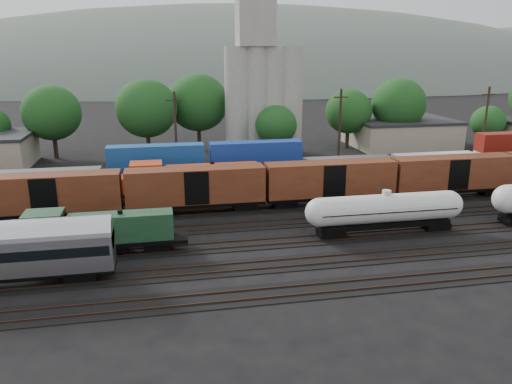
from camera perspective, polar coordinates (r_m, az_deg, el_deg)
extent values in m
plane|color=black|center=(52.80, 5.23, -3.46)|extent=(600.00, 600.00, 0.00)
cube|color=black|center=(39.75, 11.31, -10.47)|extent=(180.00, 3.20, 0.08)
cube|color=#382319|center=(39.12, 11.72, -10.82)|extent=(180.00, 0.08, 0.16)
cube|color=#382319|center=(40.31, 10.93, -9.93)|extent=(180.00, 0.08, 0.16)
cube|color=black|center=(43.96, 8.86, -7.67)|extent=(180.00, 3.20, 0.08)
cube|color=#382319|center=(43.31, 9.19, -7.94)|extent=(180.00, 0.08, 0.16)
cube|color=#382319|center=(44.54, 8.56, -7.21)|extent=(180.00, 0.08, 0.16)
cube|color=black|center=(48.32, 6.87, -5.35)|extent=(180.00, 3.20, 0.08)
cube|color=#382319|center=(47.65, 7.14, -5.57)|extent=(180.00, 0.08, 0.16)
cube|color=#382319|center=(48.92, 6.62, -4.97)|extent=(180.00, 0.08, 0.16)
cube|color=black|center=(52.79, 5.23, -3.42)|extent=(180.00, 3.20, 0.08)
cube|color=#382319|center=(52.12, 5.45, -3.59)|extent=(180.00, 0.08, 0.16)
cube|color=#382319|center=(53.41, 5.02, -3.09)|extent=(180.00, 0.08, 0.16)
cube|color=black|center=(57.35, 3.85, -1.79)|extent=(180.00, 3.20, 0.08)
cube|color=#382319|center=(56.67, 4.03, -1.93)|extent=(180.00, 0.08, 0.16)
cube|color=#382319|center=(57.99, 3.67, -1.50)|extent=(180.00, 0.08, 0.16)
cube|color=black|center=(61.98, 2.68, -0.40)|extent=(180.00, 3.20, 0.08)
cube|color=#382319|center=(61.29, 2.83, -0.52)|extent=(180.00, 0.08, 0.16)
cube|color=#382319|center=(62.63, 2.52, -0.15)|extent=(180.00, 0.08, 0.16)
cube|color=black|center=(66.66, 1.67, 0.79)|extent=(180.00, 3.20, 0.08)
cube|color=#382319|center=(65.97, 1.80, 0.70)|extent=(180.00, 0.08, 0.16)
cube|color=#382319|center=(67.32, 1.53, 1.02)|extent=(180.00, 0.08, 0.16)
cube|color=black|center=(46.11, -17.28, -5.55)|extent=(15.06, 2.57, 0.35)
cube|color=black|center=(46.25, -17.24, -6.01)|extent=(4.43, 1.95, 0.71)
cube|color=#1A3F24|center=(45.45, -15.15, -3.84)|extent=(9.03, 2.13, 2.39)
cube|color=#1A3F24|center=(46.32, -23.01, -3.87)|extent=(3.19, 2.57, 2.92)
cube|color=black|center=(46.04, -23.13, -2.78)|extent=(3.28, 2.66, 0.80)
cube|color=#1A3F24|center=(47.04, -25.43, -4.72)|extent=(1.42, 2.13, 1.59)
cylinder|color=black|center=(45.03, -15.28, -2.25)|extent=(0.44, 0.44, 0.44)
cube|color=black|center=(47.14, -23.07, -6.42)|extent=(2.30, 1.77, 0.62)
cube|color=black|center=(45.99, -11.22, -5.94)|extent=(2.30, 1.77, 0.62)
cylinder|color=silver|center=(49.93, 14.58, -1.80)|extent=(13.38, 2.75, 2.75)
sphere|color=silver|center=(47.49, 7.26, -2.32)|extent=(2.75, 2.75, 2.75)
sphere|color=silver|center=(53.10, 21.12, -1.31)|extent=(2.75, 2.75, 2.75)
cylinder|color=silver|center=(49.48, 14.71, -0.07)|extent=(0.85, 0.85, 0.47)
cube|color=black|center=(49.93, 14.58, -1.80)|extent=(13.68, 2.89, 0.08)
cube|color=black|center=(50.40, 14.46, -3.45)|extent=(12.92, 2.09, 0.47)
cube|color=black|center=(48.56, 8.55, -4.57)|extent=(2.47, 1.90, 0.66)
cube|color=black|center=(53.10, 19.78, -3.55)|extent=(2.47, 1.90, 0.66)
sphere|color=silver|center=(56.76, 26.77, -0.72)|extent=(2.93, 2.93, 2.93)
cube|color=black|center=(41.90, -19.36, -8.80)|extent=(2.40, 1.85, 0.65)
cube|color=black|center=(60.09, -7.03, 0.24)|extent=(18.36, 2.96, 0.41)
cube|color=black|center=(60.22, -7.01, -0.18)|extent=(5.10, 2.24, 0.82)
cube|color=#BE3510|center=(59.86, -4.98, 1.80)|extent=(11.02, 2.45, 2.75)
cube|color=#BE3510|center=(59.52, -12.38, 1.70)|extent=(3.67, 2.96, 3.37)
cube|color=black|center=(59.27, -12.45, 2.71)|extent=(3.77, 3.06, 0.92)
cube|color=#BE3510|center=(59.84, -14.80, 0.86)|extent=(1.63, 2.45, 1.84)
cylinder|color=black|center=(59.51, -5.01, 3.23)|extent=(0.51, 0.51, 0.51)
cube|color=black|center=(60.20, -12.59, -0.67)|extent=(2.65, 2.04, 0.71)
cube|color=black|center=(60.92, -1.49, -0.08)|extent=(2.65, 2.04, 0.71)
cube|color=black|center=(56.47, -22.61, -2.08)|extent=(15.00, 2.60, 0.40)
cube|color=#592815|center=(55.90, -22.84, -0.03)|extent=(15.00, 2.90, 3.80)
cube|color=black|center=(55.33, -6.83, -1.28)|extent=(15.00, 2.60, 0.40)
cube|color=#592815|center=(54.75, -6.90, 0.82)|extent=(15.00, 2.90, 3.80)
cube|color=black|center=(58.38, 8.41, -0.42)|extent=(15.00, 2.60, 0.40)
cube|color=#592815|center=(57.83, 8.49, 1.58)|extent=(15.00, 2.90, 3.80)
cube|color=black|center=(65.03, 21.33, 0.34)|extent=(15.00, 2.60, 0.40)
cube|color=#592815|center=(64.53, 21.52, 2.14)|extent=(15.00, 2.90, 3.80)
cube|color=black|center=(66.54, 1.67, 1.18)|extent=(160.00, 2.60, 0.60)
cube|color=#4F5254|center=(65.99, -22.41, 1.26)|extent=(12.00, 2.40, 2.60)
cube|color=navy|center=(64.62, -11.24, 1.88)|extent=(12.00, 2.40, 2.60)
cube|color=navy|center=(64.04, -11.36, 4.14)|extent=(12.00, 2.40, 2.60)
cube|color=#40140F|center=(65.75, -0.02, 2.44)|extent=(12.00, 2.40, 2.60)
cube|color=navy|center=(65.19, -0.02, 4.66)|extent=(12.00, 2.40, 2.60)
cube|color=#4D4F51|center=(69.27, 10.45, 2.87)|extent=(12.00, 2.40, 2.60)
cube|color=silver|center=(74.85, 19.63, 3.18)|extent=(12.00, 2.40, 2.60)
cylinder|color=#A3A096|center=(85.19, -2.09, 10.27)|extent=(4.40, 4.40, 18.00)
cylinder|color=#A3A096|center=(85.71, -0.07, 10.31)|extent=(4.40, 4.40, 18.00)
cylinder|color=#A3A096|center=(86.33, 1.91, 10.34)|extent=(4.40, 4.40, 18.00)
cylinder|color=#A3A096|center=(87.04, 3.87, 10.36)|extent=(4.40, 4.40, 18.00)
cube|color=#A3A096|center=(85.39, -0.08, 19.02)|extent=(6.00, 5.00, 8.00)
cube|color=#9E937F|center=(97.65, 16.15, 6.43)|extent=(18.00, 14.00, 4.60)
cube|color=#232326|center=(97.28, 16.27, 7.90)|extent=(18.36, 14.28, 0.50)
cylinder|color=black|center=(89.46, -21.92, 4.69)|extent=(0.70, 0.70, 3.47)
ellipsoid|color=#1E4F1D|center=(88.61, -22.31, 8.38)|extent=(9.41, 9.41, 8.91)
cylinder|color=black|center=(86.18, -12.17, 5.19)|extent=(0.70, 0.70, 3.73)
ellipsoid|color=#1E4F1D|center=(85.27, -12.41, 9.32)|extent=(10.12, 10.12, 9.59)
cylinder|color=black|center=(90.53, -6.51, 6.01)|extent=(0.70, 0.70, 3.89)
ellipsoid|color=#1E4F1D|center=(89.63, -6.64, 10.13)|extent=(10.57, 10.57, 10.01)
cylinder|color=black|center=(83.45, 2.28, 4.77)|extent=(0.70, 0.70, 2.52)
ellipsoid|color=#1E4F1D|center=(82.72, 2.32, 7.64)|extent=(6.84, 6.84, 6.48)
cylinder|color=black|center=(93.27, 10.36, 5.89)|extent=(0.70, 0.70, 3.08)
ellipsoid|color=#1E4F1D|center=(92.52, 10.53, 9.05)|extent=(8.36, 8.36, 7.92)
cylinder|color=black|center=(96.58, 15.70, 6.06)|extent=(0.70, 0.70, 3.62)
ellipsoid|color=#1E4F1D|center=(95.78, 15.97, 9.65)|extent=(9.83, 9.83, 9.31)
cylinder|color=black|center=(100.35, 24.75, 5.15)|extent=(0.70, 0.70, 2.24)
ellipsoid|color=#1E4F1D|center=(99.80, 25.00, 7.27)|extent=(6.09, 6.09, 5.77)
cylinder|color=black|center=(70.72, -9.15, 6.43)|extent=(0.36, 0.36, 12.00)
cube|color=black|center=(70.09, -9.33, 10.30)|extent=(2.20, 0.18, 0.18)
cylinder|color=black|center=(75.38, 9.53, 7.00)|extent=(0.36, 0.36, 12.00)
cube|color=black|center=(74.79, 9.70, 10.63)|extent=(2.20, 0.18, 0.18)
cylinder|color=black|center=(86.68, 24.69, 6.93)|extent=(0.36, 0.36, 12.00)
cube|color=black|center=(86.17, 25.06, 10.07)|extent=(2.20, 0.18, 0.18)
ellipsoid|color=#59665B|center=(315.05, -1.03, 8.70)|extent=(520.00, 286.00, 130.00)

